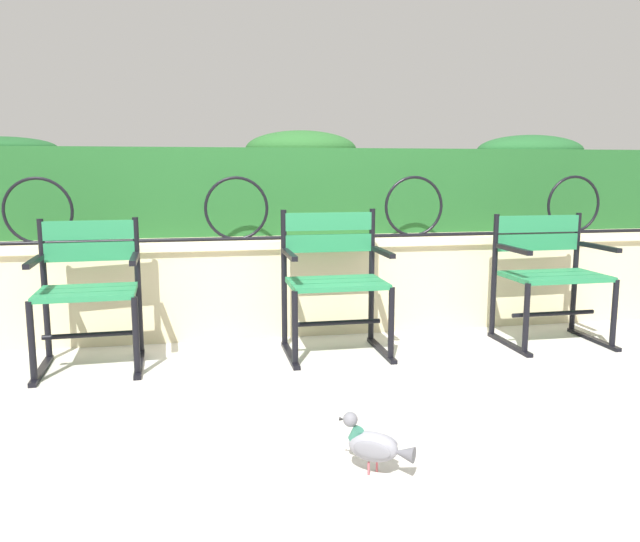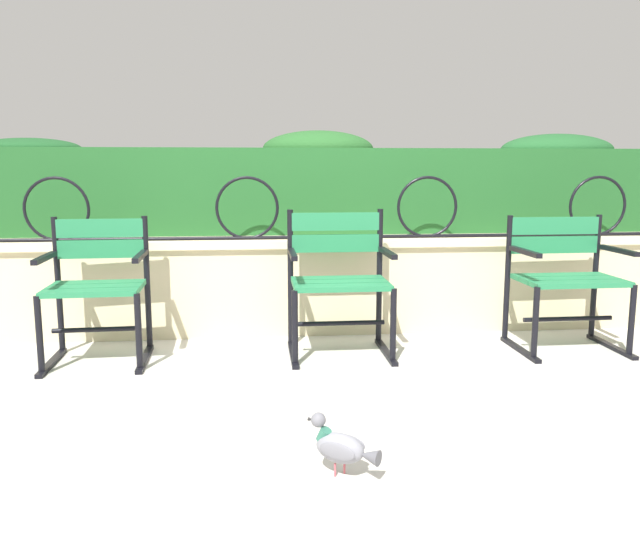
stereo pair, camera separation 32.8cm
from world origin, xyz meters
TOP-DOWN VIEW (x-y plane):
  - ground_plane at (0.00, 0.00)m, footprint 60.00×60.00m
  - stone_wall at (0.00, 0.95)m, footprint 7.16×0.41m
  - iron_arch_fence at (-0.34, 0.87)m, footprint 6.63×0.02m
  - hedge_row at (0.05, 1.45)m, footprint 7.02×0.66m
  - park_chair_left at (-1.28, 0.38)m, footprint 0.58×0.54m
  - park_chair_centre at (0.14, 0.39)m, footprint 0.61×0.52m
  - park_chair_right at (1.56, 0.37)m, footprint 0.64×0.53m
  - pigeon_near_chairs at (-0.05, -1.19)m, footprint 0.26×0.21m

SIDE VIEW (x-z plane):
  - ground_plane at x=0.00m, z-range 0.00..0.00m
  - pigeon_near_chairs at x=-0.05m, z-range 0.00..0.22m
  - stone_wall at x=0.00m, z-range 0.00..0.65m
  - park_chair_left at x=-1.28m, z-range 0.04..0.87m
  - park_chair_right at x=1.56m, z-range 0.05..0.87m
  - park_chair_centre at x=0.14m, z-range 0.03..0.90m
  - iron_arch_fence at x=-0.34m, z-range 0.61..1.03m
  - hedge_row at x=0.05m, z-range 0.61..1.36m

